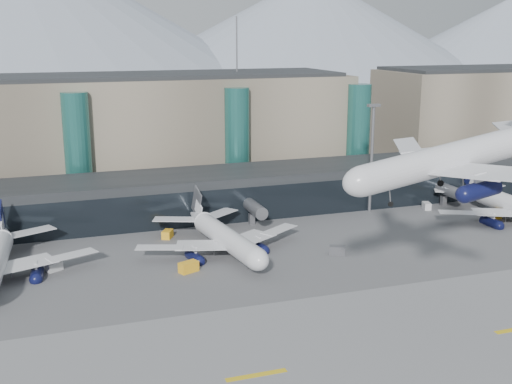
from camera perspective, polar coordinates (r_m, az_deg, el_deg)
ground at (r=102.50m, az=8.07°, el=-10.07°), size 900.00×900.00×0.00m
runway_strip at (r=90.74m, az=12.43°, el=-13.59°), size 400.00×40.00×0.04m
runway_markings at (r=90.73m, az=12.43°, el=-13.58°), size 128.00×1.00×0.02m
concourse at (r=151.82m, az=-1.67°, el=0.04°), size 170.00×27.00×10.00m
terminal_main at (r=176.06m, az=-12.67°, el=5.12°), size 130.00×30.00×31.00m
terminal_east at (r=223.08m, az=19.82°, el=6.44°), size 70.00×30.00×31.00m
teal_towers at (r=162.03m, az=-8.48°, el=4.05°), size 116.40×19.40×46.00m
mountain_ridge at (r=466.95m, az=-11.85°, el=14.20°), size 910.00×400.00×110.00m
lightmast_mid at (r=152.63m, az=10.26°, el=3.52°), size 3.00×1.20×25.60m
hero_jet at (r=92.30m, az=18.12°, el=3.76°), size 35.63×36.57×11.78m
jet_parked_mid at (r=125.54m, az=-3.21°, el=-3.25°), size 35.74×35.73×11.60m
jet_parked_right at (r=157.53m, az=21.52°, el=-0.56°), size 38.14×36.74×12.28m
veh_a at (r=121.21m, az=-17.51°, el=-6.34°), size 3.19×2.79×1.57m
veh_b at (r=134.78m, az=-7.87°, el=-3.74°), size 2.93×3.35×1.65m
veh_c at (r=124.84m, az=7.24°, el=-5.15°), size 3.46×2.79×1.70m
veh_d at (r=160.52m, az=14.92°, el=-1.19°), size 2.30×3.22×1.66m
veh_e at (r=156.96m, az=20.45°, el=-1.94°), size 3.30×2.16×1.75m
veh_h at (r=115.67m, az=-6.02°, el=-6.64°), size 3.84×2.97×1.89m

